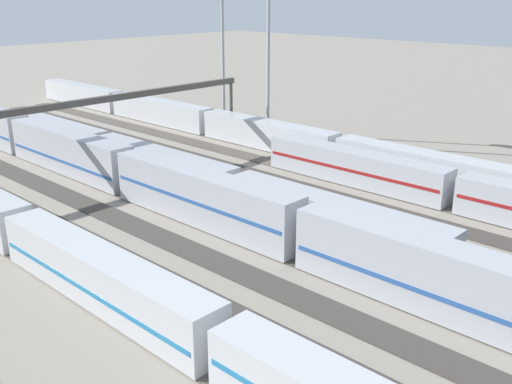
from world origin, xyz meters
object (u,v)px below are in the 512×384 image
light_mast_2 (269,16)px  signal_gantry (103,104)px  light_mast_0 (223,28)px  train_on_track_8 (86,268)px  train_on_track_5 (202,198)px  train_on_track_0 (330,148)px  train_on_track_4 (161,166)px

light_mast_2 → signal_gantry: size_ratio=0.62×
light_mast_0 → signal_gantry: size_ratio=0.54×
train_on_track_8 → light_mast_0: light_mast_0 is taller
train_on_track_5 → train_on_track_0: bearing=-81.7°
train_on_track_0 → light_mast_2: (13.88, -3.51, 15.65)m
train_on_track_8 → train_on_track_0: size_ratio=0.83×
train_on_track_0 → signal_gantry: 28.95m
train_on_track_8 → train_on_track_0: bearing=-79.1°
light_mast_0 → train_on_track_5: bearing=133.3°
train_on_track_4 → light_mast_0: (14.23, -23.68, 13.68)m
train_on_track_5 → signal_gantry: 24.84m
train_on_track_4 → signal_gantry: signal_gantry is taller
train_on_track_0 → train_on_track_8: bearing=100.9°
train_on_track_8 → signal_gantry: bearing=-35.7°
light_mast_0 → signal_gantry: light_mast_0 is taller
train_on_track_0 → train_on_track_5: size_ratio=1.16×
train_on_track_0 → train_on_track_5: (-3.63, 25.00, 0.52)m
light_mast_0 → signal_gantry: bearing=97.8°
train_on_track_8 → train_on_track_5: train_on_track_5 is taller
train_on_track_8 → signal_gantry: 34.76m
light_mast_2 → signal_gantry: bearing=75.1°
light_mast_0 → train_on_track_0: bearing=171.1°
signal_gantry → train_on_track_8: bearing=144.3°
signal_gantry → train_on_track_0: bearing=-135.2°
train_on_track_8 → light_mast_2: (21.59, -43.51, 15.66)m
train_on_track_8 → train_on_track_5: (4.08, -15.00, 0.53)m
train_on_track_5 → light_mast_2: (17.51, -28.51, 15.13)m
train_on_track_4 → signal_gantry: bearing=0.0°
train_on_track_8 → signal_gantry: signal_gantry is taller
train_on_track_5 → light_mast_0: (27.00, -28.68, 13.11)m
train_on_track_0 → signal_gantry: bearing=44.8°
signal_gantry → train_on_track_4: bearing=180.0°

